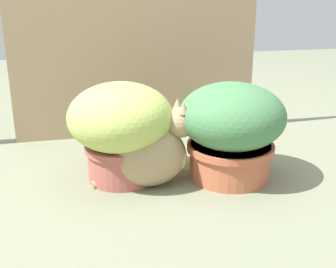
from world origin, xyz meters
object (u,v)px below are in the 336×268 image
grass_planter (121,126)px  cat (155,153)px  mushroom_ornament_red (146,156)px  leafy_planter (231,128)px

grass_planter → cat: grass_planter is taller
cat → mushroom_ornament_red: 0.03m
grass_planter → cat: bearing=-33.5°
grass_planter → mushroom_ornament_red: size_ratio=2.44×
grass_planter → leafy_planter: (0.40, -0.07, -0.01)m
grass_planter → cat: size_ratio=0.99×
cat → mushroom_ornament_red: size_ratio=2.47×
mushroom_ornament_red → cat: bearing=2.0°
leafy_planter → grass_planter: bearing=169.7°
cat → grass_planter: bearing=146.5°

